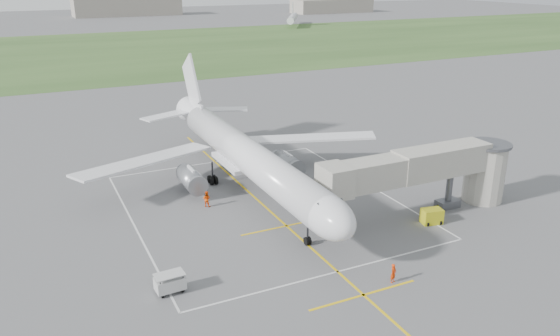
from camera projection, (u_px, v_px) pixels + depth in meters
name	position (u px, v px, depth m)	size (l,w,h in m)	color
ground	(249.00, 192.00, 64.13)	(700.00, 700.00, 0.00)	#57575A
grass_strip	(93.00, 52.00, 174.33)	(700.00, 120.00, 0.02)	#314E22
apron_markings	(269.00, 211.00, 59.19)	(28.20, 60.00, 0.01)	yellow
airliner	(246.00, 155.00, 63.27)	(38.93, 46.75, 13.52)	silver
jet_bridge	(435.00, 170.00, 57.47)	(23.40, 5.00, 7.20)	gray
gpu_unit	(432.00, 216.00, 56.03)	(2.30, 1.81, 1.55)	gold
baggage_cart	(170.00, 283.00, 43.93)	(2.44, 1.55, 1.64)	beige
ramp_worker_nose	(393.00, 273.00, 45.32)	(0.61, 0.40, 1.68)	red
ramp_worker_wing	(207.00, 199.00, 59.99)	(0.87, 0.68, 1.79)	#F24907
distant_hangars	(22.00, 11.00, 280.61)	(345.00, 49.00, 12.00)	gray
distant_aircraft	(89.00, 28.00, 213.41)	(204.48, 44.90, 8.85)	silver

